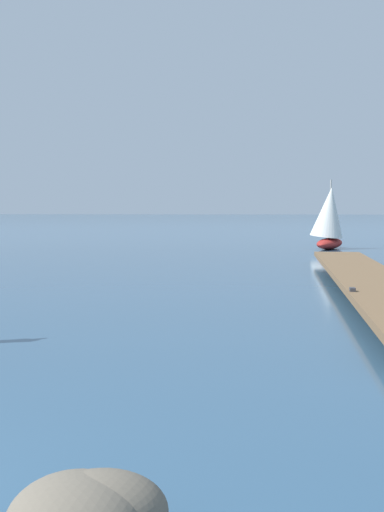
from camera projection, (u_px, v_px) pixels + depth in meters
The scene contains 2 objects.
floating_dock at pixel (367, 278), 17.65m from camera, with size 2.50×18.59×0.53m.
distant_sailboat at pixel (329, 219), 35.19m from camera, with size 2.51×3.66×3.75m.
Camera 1 is at (3.83, -3.81, 2.27)m, focal length 45.92 mm.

